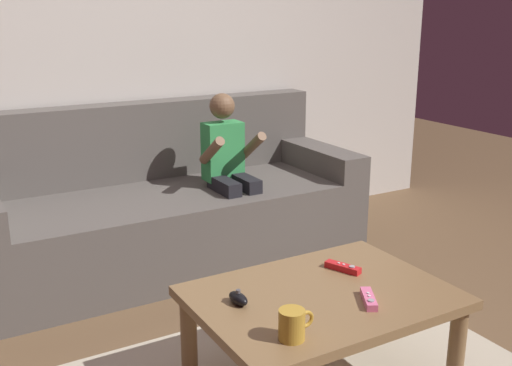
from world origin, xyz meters
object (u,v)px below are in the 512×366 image
coffee_mug (293,324)px  nunchuk_black (238,298)px  person_seated_on_couch (230,167)px  game_remote_pink_near_edge (369,299)px  game_remote_red_far_corner (343,267)px  coffee_table (322,308)px  couch (166,210)px

coffee_mug → nunchuk_black: bearing=96.9°
person_seated_on_couch → coffee_mug: 1.54m
coffee_mug → game_remote_pink_near_edge: bearing=11.0°
game_remote_pink_near_edge → game_remote_red_far_corner: 0.26m
coffee_table → nunchuk_black: 0.31m
game_remote_pink_near_edge → nunchuk_black: (-0.38, 0.21, 0.01)m
game_remote_pink_near_edge → nunchuk_black: bearing=151.6°
person_seated_on_couch → nunchuk_black: (-0.58, -1.16, -0.12)m
couch → coffee_table: bearing=-89.4°
game_remote_red_far_corner → game_remote_pink_near_edge: bearing=-108.8°
game_remote_pink_near_edge → game_remote_red_far_corner: size_ratio=0.97×
nunchuk_black → game_remote_red_far_corner: 0.47m
couch → game_remote_red_far_corner: couch is taller
game_remote_pink_near_edge → game_remote_red_far_corner: (0.08, 0.25, 0.00)m
coffee_table → coffee_mug: bearing=-141.7°
nunchuk_black → game_remote_red_far_corner: nunchuk_black is taller
person_seated_on_couch → coffee_mug: bearing=-110.8°
coffee_table → game_remote_red_far_corner: size_ratio=6.15×
game_remote_pink_near_edge → coffee_mug: 0.36m
game_remote_red_far_corner → person_seated_on_couch: bearing=84.5°
couch → nunchuk_black: (-0.28, -1.33, 0.12)m
person_seated_on_couch → coffee_table: bearing=-103.1°
couch → nunchuk_black: 1.37m
couch → game_remote_red_far_corner: (0.19, -1.29, 0.11)m
game_remote_red_far_corner → coffee_mug: (-0.44, -0.32, 0.04)m
person_seated_on_couch → game_remote_red_far_corner: person_seated_on_couch is taller
couch → coffee_table: couch is taller
coffee_table → game_remote_pink_near_edge: game_remote_pink_near_edge is taller
couch → game_remote_pink_near_edge: 1.55m
nunchuk_black → coffee_mug: 0.28m
couch → game_remote_pink_near_edge: size_ratio=14.83×
game_remote_pink_near_edge → couch: bearing=94.0°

